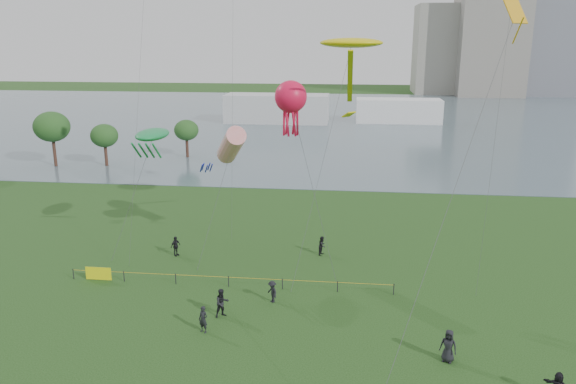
# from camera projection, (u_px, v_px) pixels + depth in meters

# --- Properties ---
(lake) EXTENTS (400.00, 120.00, 0.08)m
(lake) POSITION_uv_depth(u_px,v_px,m) (333.00, 120.00, 124.92)
(lake) COLOR slate
(lake) RESTS_ON ground_plane
(building_mid) EXTENTS (20.00, 20.00, 38.00)m
(building_mid) POSITION_uv_depth(u_px,v_px,m) (490.00, 33.00, 174.27)
(building_mid) COLOR gray
(building_mid) RESTS_ON ground_plane
(building_low) EXTENTS (16.00, 18.00, 28.00)m
(building_low) POSITION_uv_depth(u_px,v_px,m) (440.00, 49.00, 182.87)
(building_low) COLOR gray
(building_low) RESTS_ON ground_plane
(pavilion_left) EXTENTS (22.00, 8.00, 6.00)m
(pavilion_left) POSITION_uv_depth(u_px,v_px,m) (277.00, 108.00, 120.64)
(pavilion_left) COLOR silver
(pavilion_left) RESTS_ON ground_plane
(pavilion_right) EXTENTS (18.00, 7.00, 5.00)m
(pavilion_right) POSITION_uv_depth(u_px,v_px,m) (398.00, 111.00, 120.83)
(pavilion_right) COLOR white
(pavilion_right) RESTS_ON ground_plane
(trees) EXTENTS (31.79, 17.51, 7.79)m
(trees) POSITION_uv_depth(u_px,v_px,m) (60.00, 132.00, 78.61)
(trees) COLOR #39221A
(trees) RESTS_ON ground_plane
(fence) EXTENTS (24.07, 0.07, 1.05)m
(fence) POSITION_uv_depth(u_px,v_px,m) (148.00, 276.00, 41.87)
(fence) COLOR black
(fence) RESTS_ON ground_plane
(spectator_a) EXTENTS (1.20, 1.15, 1.94)m
(spectator_a) POSITION_uv_depth(u_px,v_px,m) (222.00, 303.00, 36.68)
(spectator_a) COLOR black
(spectator_a) RESTS_ON ground_plane
(spectator_b) EXTENTS (1.08, 1.16, 1.56)m
(spectator_b) POSITION_uv_depth(u_px,v_px,m) (272.00, 292.00, 38.74)
(spectator_b) COLOR black
(spectator_b) RESTS_ON ground_plane
(spectator_c) EXTENTS (0.86, 1.07, 1.69)m
(spectator_c) POSITION_uv_depth(u_px,v_px,m) (176.00, 246.00, 47.03)
(spectator_c) COLOR black
(spectator_c) RESTS_ON ground_plane
(spectator_d) EXTENTS (1.11, 0.94, 1.94)m
(spectator_d) POSITION_uv_depth(u_px,v_px,m) (448.00, 346.00, 31.58)
(spectator_d) COLOR black
(spectator_d) RESTS_ON ground_plane
(spectator_f) EXTENTS (0.74, 0.62, 1.73)m
(spectator_f) POSITION_uv_depth(u_px,v_px,m) (203.00, 319.00, 34.74)
(spectator_f) COLOR black
(spectator_f) RESTS_ON ground_plane
(spectator_g) EXTENTS (0.85, 0.95, 1.62)m
(spectator_g) POSITION_uv_depth(u_px,v_px,m) (322.00, 246.00, 47.26)
(spectator_g) COLOR black
(spectator_g) RESTS_ON ground_plane
(kite_stingray) EXTENTS (6.26, 10.01, 17.72)m
(kite_stingray) POSITION_uv_depth(u_px,v_px,m) (351.00, 44.00, 43.33)
(kite_stingray) COLOR #3F3F42
(kite_windsock) EXTENTS (4.14, 5.88, 11.24)m
(kite_windsock) POSITION_uv_depth(u_px,v_px,m) (231.00, 145.00, 44.79)
(kite_windsock) COLOR #3F3F42
(kite_creature) EXTENTS (4.60, 4.68, 10.64)m
(kite_creature) POSITION_uv_depth(u_px,v_px,m) (152.00, 135.00, 45.06)
(kite_creature) COLOR #3F3F42
(kite_octopus) EXTENTS (4.99, 3.99, 14.70)m
(kite_octopus) POSITION_uv_depth(u_px,v_px,m) (291.00, 98.00, 41.51)
(kite_octopus) COLOR #3F3F42
(kite_delta) EXTENTS (8.47, 12.56, 19.73)m
(kite_delta) POSITION_uv_depth(u_px,v_px,m) (509.00, 32.00, 29.00)
(kite_delta) COLOR #3F3F42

